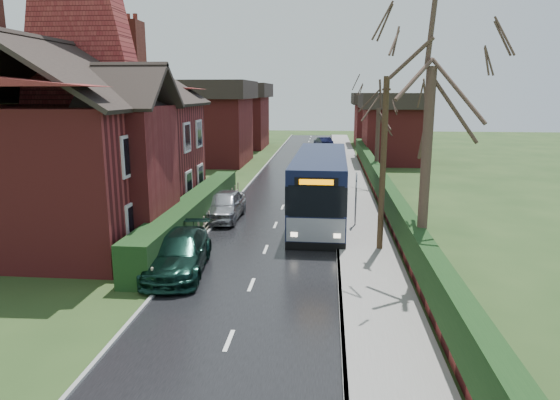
# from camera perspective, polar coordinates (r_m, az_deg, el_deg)

# --- Properties ---
(ground) EXTENTS (140.00, 140.00, 0.00)m
(ground) POSITION_cam_1_polar(r_m,az_deg,el_deg) (19.43, -2.39, -7.52)
(ground) COLOR #384E21
(ground) RESTS_ON ground
(road) EXTENTS (6.00, 100.00, 0.02)m
(road) POSITION_cam_1_polar(r_m,az_deg,el_deg) (28.98, 0.29, -0.85)
(road) COLOR black
(road) RESTS_ON ground
(pavement) EXTENTS (2.50, 100.00, 0.14)m
(pavement) POSITION_cam_1_polar(r_m,az_deg,el_deg) (28.91, 8.71, -0.90)
(pavement) COLOR slate
(pavement) RESTS_ON ground
(kerb_right) EXTENTS (0.12, 100.00, 0.14)m
(kerb_right) POSITION_cam_1_polar(r_m,az_deg,el_deg) (28.86, 6.33, -0.86)
(kerb_right) COLOR gray
(kerb_right) RESTS_ON ground
(kerb_left) EXTENTS (0.12, 100.00, 0.10)m
(kerb_left) POSITION_cam_1_polar(r_m,az_deg,el_deg) (29.40, -5.64, -0.64)
(kerb_left) COLOR gray
(kerb_left) RESTS_ON ground
(front_hedge) EXTENTS (1.20, 16.00, 1.60)m
(front_hedge) POSITION_cam_1_polar(r_m,az_deg,el_deg) (24.68, -9.83, -1.46)
(front_hedge) COLOR black
(front_hedge) RESTS_ON ground
(picket_fence) EXTENTS (0.10, 16.00, 0.90)m
(picket_fence) POSITION_cam_1_polar(r_m,az_deg,el_deg) (24.58, -8.11, -2.30)
(picket_fence) COLOR gray
(picket_fence) RESTS_ON ground
(right_wall_hedge) EXTENTS (0.60, 50.00, 1.80)m
(right_wall_hedge) POSITION_cam_1_polar(r_m,az_deg,el_deg) (28.84, 11.85, 0.88)
(right_wall_hedge) COLOR maroon
(right_wall_hedge) RESTS_ON ground
(brick_house) EXTENTS (9.30, 14.60, 10.30)m
(brick_house) POSITION_cam_1_polar(r_m,az_deg,el_deg) (25.61, -20.82, 6.53)
(brick_house) COLOR maroon
(brick_house) RESTS_ON ground
(bus) EXTENTS (2.76, 11.34, 3.43)m
(bus) POSITION_cam_1_polar(r_m,az_deg,el_deg) (26.15, 4.62, 1.47)
(bus) COLOR black
(bus) RESTS_ON ground
(car_silver) EXTENTS (1.87, 4.47, 1.51)m
(car_silver) POSITION_cam_1_polar(r_m,az_deg,el_deg) (26.34, -6.38, -0.59)
(car_silver) COLOR #B2B2B7
(car_silver) RESTS_ON ground
(car_green) EXTENTS (2.59, 5.27, 1.47)m
(car_green) POSITION_cam_1_polar(r_m,az_deg,el_deg) (18.94, -11.58, -5.95)
(car_green) COLOR black
(car_green) RESTS_ON ground
(car_distant) EXTENTS (2.48, 4.19, 1.31)m
(car_distant) POSITION_cam_1_polar(r_m,az_deg,el_deg) (60.67, 4.96, 6.57)
(car_distant) COLOR black
(car_distant) RESTS_ON ground
(bus_stop_sign) EXTENTS (0.08, 0.41, 2.75)m
(bus_stop_sign) POSITION_cam_1_polar(r_m,az_deg,el_deg) (24.62, 8.69, 0.96)
(bus_stop_sign) COLOR slate
(bus_stop_sign) RESTS_ON ground
(telegraph_pole) EXTENTS (0.25, 0.92, 7.18)m
(telegraph_pole) POSITION_cam_1_polar(r_m,az_deg,el_deg) (20.73, 11.69, 3.85)
(telegraph_pole) COLOR #322416
(telegraph_pole) RESTS_ON ground
(tree_right_near) EXTENTS (4.91, 4.91, 10.60)m
(tree_right_near) POSITION_cam_1_polar(r_m,az_deg,el_deg) (18.20, 17.08, 16.00)
(tree_right_near) COLOR #3D2C24
(tree_right_near) RESTS_ON ground
(tree_right_far) EXTENTS (4.05, 4.05, 7.83)m
(tree_right_far) POSITION_cam_1_polar(r_m,az_deg,el_deg) (35.60, 11.24, 10.84)
(tree_right_far) COLOR #32241D
(tree_right_far) RESTS_ON ground
(tree_house_side) EXTENTS (4.53, 4.53, 10.29)m
(tree_house_side) POSITION_cam_1_polar(r_m,az_deg,el_deg) (38.69, -19.85, 13.18)
(tree_house_side) COLOR #392A21
(tree_house_side) RESTS_ON ground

